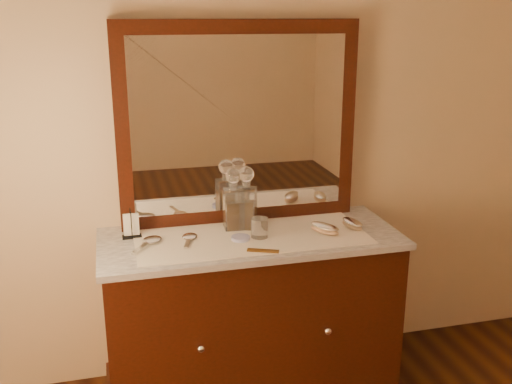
% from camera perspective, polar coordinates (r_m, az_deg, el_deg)
% --- Properties ---
extents(dresser_cabinet, '(1.40, 0.55, 0.82)m').
position_cam_1_polar(dresser_cabinet, '(3.00, -0.49, -12.15)').
color(dresser_cabinet, black).
rests_on(dresser_cabinet, floor).
extents(dresser_plinth, '(1.46, 0.59, 0.08)m').
position_cam_1_polar(dresser_plinth, '(3.20, -0.47, -17.96)').
color(dresser_plinth, black).
rests_on(dresser_plinth, floor).
extents(knob_left, '(0.04, 0.04, 0.04)m').
position_cam_1_polar(knob_left, '(2.69, -5.40, -14.99)').
color(knob_left, silver).
rests_on(knob_left, dresser_cabinet).
extents(knob_right, '(0.04, 0.04, 0.04)m').
position_cam_1_polar(knob_right, '(2.82, 7.04, -13.33)').
color(knob_right, silver).
rests_on(knob_right, dresser_cabinet).
extents(marble_top, '(1.44, 0.59, 0.03)m').
position_cam_1_polar(marble_top, '(2.82, -0.51, -4.58)').
color(marble_top, silver).
rests_on(marble_top, dresser_cabinet).
extents(mirror_frame, '(1.20, 0.08, 1.00)m').
position_cam_1_polar(mirror_frame, '(2.90, -1.71, 6.66)').
color(mirror_frame, black).
rests_on(mirror_frame, marble_top).
extents(mirror_glass, '(1.06, 0.01, 0.86)m').
position_cam_1_polar(mirror_glass, '(2.87, -1.56, 6.54)').
color(mirror_glass, white).
rests_on(mirror_glass, marble_top).
extents(lace_runner, '(1.10, 0.45, 0.00)m').
position_cam_1_polar(lace_runner, '(2.79, -0.41, -4.41)').
color(lace_runner, silver).
rests_on(lace_runner, marble_top).
extents(pin_dish, '(0.09, 0.09, 0.02)m').
position_cam_1_polar(pin_dish, '(2.75, -1.51, -4.52)').
color(pin_dish, white).
rests_on(pin_dish, lace_runner).
extents(comb, '(0.14, 0.08, 0.01)m').
position_cam_1_polar(comb, '(2.62, 0.69, -5.75)').
color(comb, brown).
rests_on(comb, lace_runner).
extents(napkin_rack, '(0.09, 0.06, 0.14)m').
position_cam_1_polar(napkin_rack, '(2.84, -12.09, -3.29)').
color(napkin_rack, black).
rests_on(napkin_rack, marble_top).
extents(decanter_left, '(0.10, 0.10, 0.31)m').
position_cam_1_polar(decanter_left, '(2.86, -2.22, -1.30)').
color(decanter_left, brown).
rests_on(decanter_left, lace_runner).
extents(decanter_right, '(0.12, 0.12, 0.31)m').
position_cam_1_polar(decanter_right, '(2.87, -0.97, -1.20)').
color(decanter_right, brown).
rests_on(decanter_right, lace_runner).
extents(brush_near, '(0.14, 0.18, 0.04)m').
position_cam_1_polar(brush_near, '(2.85, 6.72, -3.54)').
color(brush_near, tan).
rests_on(brush_near, lace_runner).
extents(brush_far, '(0.09, 0.16, 0.04)m').
position_cam_1_polar(brush_far, '(2.94, 9.39, -3.06)').
color(brush_far, tan).
rests_on(brush_far, lace_runner).
extents(hand_mirror_outer, '(0.17, 0.22, 0.02)m').
position_cam_1_polar(hand_mirror_outer, '(2.75, -10.33, -4.76)').
color(hand_mirror_outer, silver).
rests_on(hand_mirror_outer, lace_runner).
extents(hand_mirror_inner, '(0.09, 0.19, 0.02)m').
position_cam_1_polar(hand_mirror_inner, '(2.78, -6.52, -4.44)').
color(hand_mirror_inner, silver).
rests_on(hand_mirror_inner, lace_runner).
extents(tumblers, '(0.08, 0.08, 0.09)m').
position_cam_1_polar(tumblers, '(2.77, 0.36, -3.50)').
color(tumblers, white).
rests_on(tumblers, lace_runner).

